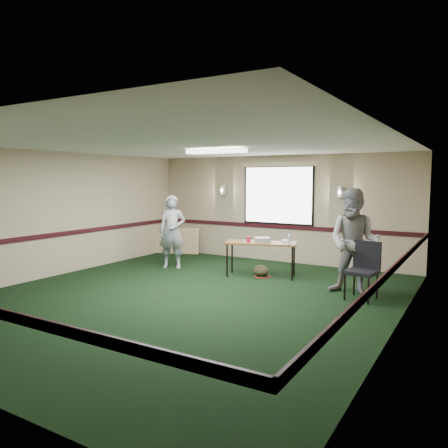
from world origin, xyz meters
The scene contains 13 objects.
ground centered at (0.00, 0.00, 0.00)m, with size 8.00×8.00×0.00m, color black.
room_shell centered at (0.00, 2.12, 1.58)m, with size 8.00×8.02×8.00m.
folding_table centered at (0.41, 2.17, 0.70)m, with size 1.62×1.01×0.75m.
projector centered at (0.45, 2.15, 0.81)m, with size 0.31×0.26×0.10m, color #9C9BA4.
game_console centered at (0.88, 2.45, 0.78)m, with size 0.18×0.14×0.05m, color silver.
red_cup centered at (0.21, 1.98, 0.82)m, with size 0.08×0.08×0.12m, color red.
water_bottle centered at (1.04, 2.20, 0.85)m, with size 0.06×0.06×0.18m, color #86B2DB.
duffel_bag centered at (0.39, 2.22, 0.12)m, with size 0.34×0.26×0.24m, color #3E3C23.
cable_coil centered at (0.46, 2.14, 0.01)m, with size 0.35×0.35×0.02m, color red.
folded_table centered at (-3.00, 3.60, 0.36)m, with size 1.43×0.06×0.73m, color tan.
conference_chair centered at (2.74, 1.51, 0.59)m, with size 0.56×0.58×1.01m.
person_left centered at (-1.82, 1.95, 0.86)m, with size 0.63×0.41×1.73m, color #39567F.
person_right centered at (2.51, 1.69, 0.97)m, with size 0.94×0.73×1.94m, color #7D9CC3.
Camera 1 is at (4.47, -6.23, 2.10)m, focal length 35.00 mm.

